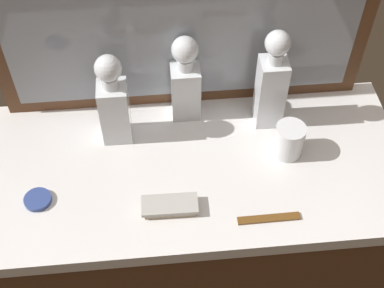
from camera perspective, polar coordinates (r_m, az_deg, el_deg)
name	(u,v)px	position (r m, az deg, el deg)	size (l,w,h in m)	color
dresser	(192,249)	(1.73, 0.00, -11.25)	(1.11, 0.51, 0.89)	brown
crystal_decanter_far_left	(187,85)	(1.41, -0.57, 6.41)	(0.08, 0.08, 0.26)	white
crystal_decanter_rear	(271,87)	(1.39, 8.49, 6.03)	(0.07, 0.07, 0.30)	white
crystal_decanter_right	(114,106)	(1.36, -8.38, 4.03)	(0.07, 0.07, 0.27)	white
crystal_tumbler_far_right	(289,141)	(1.38, 10.37, 0.29)	(0.08, 0.08, 0.09)	white
silver_brush_front	(170,206)	(1.27, -2.40, -6.69)	(0.14, 0.06, 0.02)	#B7A88C
porcelain_dish	(38,200)	(1.34, -16.26, -5.76)	(0.07, 0.07, 0.01)	#33478C
tortoiseshell_comb	(269,218)	(1.28, 8.25, -7.92)	(0.15, 0.02, 0.01)	brown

